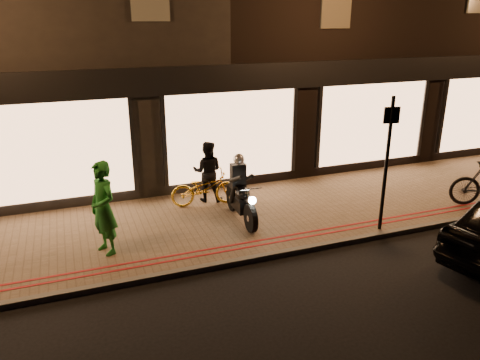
# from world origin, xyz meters

# --- Properties ---
(ground) EXTENTS (90.00, 90.00, 0.00)m
(ground) POSITION_xyz_m (0.00, 0.00, 0.00)
(ground) COLOR black
(ground) RESTS_ON ground
(sidewalk) EXTENTS (50.00, 4.00, 0.12)m
(sidewalk) POSITION_xyz_m (0.00, 2.00, 0.06)
(sidewalk) COLOR brown
(sidewalk) RESTS_ON ground
(kerb_stone) EXTENTS (50.00, 0.14, 0.12)m
(kerb_stone) POSITION_xyz_m (0.00, 0.05, 0.06)
(kerb_stone) COLOR #59544C
(kerb_stone) RESTS_ON ground
(red_kerb_lines) EXTENTS (50.00, 0.26, 0.01)m
(red_kerb_lines) POSITION_xyz_m (0.00, 0.55, 0.12)
(red_kerb_lines) COLOR maroon
(red_kerb_lines) RESTS_ON sidewalk
(building_row) EXTENTS (48.00, 10.11, 8.50)m
(building_row) POSITION_xyz_m (-0.00, 8.99, 4.25)
(building_row) COLOR black
(building_row) RESTS_ON ground
(motorcycle) EXTENTS (0.60, 1.94, 1.59)m
(motorcycle) POSITION_xyz_m (-0.55, 1.83, 0.73)
(motorcycle) COLOR black
(motorcycle) RESTS_ON sidewalk
(sign_post) EXTENTS (0.35, 0.10, 3.00)m
(sign_post) POSITION_xyz_m (2.23, 0.25, 1.80)
(sign_post) COLOR black
(sign_post) RESTS_ON sidewalk
(bicycle_gold) EXTENTS (1.77, 0.79, 0.90)m
(bicycle_gold) POSITION_xyz_m (-1.07, 3.00, 0.57)
(bicycle_gold) COLOR gold
(bicycle_gold) RESTS_ON sidewalk
(person_green) EXTENTS (0.72, 0.83, 1.92)m
(person_green) POSITION_xyz_m (-3.66, 1.29, 1.08)
(person_green) COLOR #1D6F22
(person_green) RESTS_ON sidewalk
(person_dark) EXTENTS (0.94, 0.85, 1.58)m
(person_dark) POSITION_xyz_m (-0.91, 3.28, 0.91)
(person_dark) COLOR black
(person_dark) RESTS_ON sidewalk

